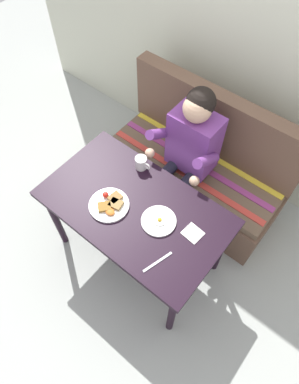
{
  "coord_description": "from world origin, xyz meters",
  "views": [
    {
      "loc": [
        0.77,
        -0.8,
        2.58
      ],
      "look_at": [
        0.0,
        0.15,
        0.72
      ],
      "focal_mm": 31.91,
      "sensor_mm": 36.0,
      "label": 1
    }
  ],
  "objects_px": {
    "napkin": "(193,233)",
    "person": "(188,149)",
    "plate_breakfast": "(110,204)",
    "plate_eggs": "(159,221)",
    "coffee_mug": "(141,163)",
    "couch": "(196,170)",
    "table": "(135,213)",
    "knife": "(158,262)"
  },
  "relations": [
    {
      "from": "table",
      "to": "coffee_mug",
      "type": "xyz_separation_m",
      "value": [
        -0.17,
        0.27,
        0.13
      ]
    },
    {
      "from": "coffee_mug",
      "to": "couch",
      "type": "bearing_deg",
      "value": 71.46
    },
    {
      "from": "person",
      "to": "plate_eggs",
      "type": "height_order",
      "value": "person"
    },
    {
      "from": "napkin",
      "to": "knife",
      "type": "distance_m",
      "value": 0.28
    },
    {
      "from": "plate_eggs",
      "to": "coffee_mug",
      "type": "height_order",
      "value": "coffee_mug"
    },
    {
      "from": "couch",
      "to": "plate_eggs",
      "type": "height_order",
      "value": "couch"
    },
    {
      "from": "person",
      "to": "knife",
      "type": "height_order",
      "value": "person"
    },
    {
      "from": "couch",
      "to": "napkin",
      "type": "bearing_deg",
      "value": -60.17
    },
    {
      "from": "table",
      "to": "napkin",
      "type": "relative_size",
      "value": 10.83
    },
    {
      "from": "table",
      "to": "knife",
      "type": "relative_size",
      "value": 6.0
    },
    {
      "from": "coffee_mug",
      "to": "knife",
      "type": "relative_size",
      "value": 0.59
    },
    {
      "from": "table",
      "to": "knife",
      "type": "bearing_deg",
      "value": -30.09
    },
    {
      "from": "plate_eggs",
      "to": "table",
      "type": "bearing_deg",
      "value": -176.39
    },
    {
      "from": "plate_eggs",
      "to": "coffee_mug",
      "type": "bearing_deg",
      "value": 143.93
    },
    {
      "from": "person",
      "to": "coffee_mug",
      "type": "distance_m",
      "value": 0.36
    },
    {
      "from": "couch",
      "to": "napkin",
      "type": "relative_size",
      "value": 13.0
    },
    {
      "from": "couch",
      "to": "plate_eggs",
      "type": "xyz_separation_m",
      "value": [
        0.18,
        -0.75,
        0.41
      ]
    },
    {
      "from": "table",
      "to": "person",
      "type": "xyz_separation_m",
      "value": [
        -0.01,
        0.59,
        0.09
      ]
    },
    {
      "from": "person",
      "to": "plate_eggs",
      "type": "xyz_separation_m",
      "value": [
        0.2,
        -0.58,
        -0.0
      ]
    },
    {
      "from": "plate_breakfast",
      "to": "knife",
      "type": "xyz_separation_m",
      "value": [
        0.47,
        -0.11,
        -0.01
      ]
    },
    {
      "from": "coffee_mug",
      "to": "napkin",
      "type": "height_order",
      "value": "coffee_mug"
    },
    {
      "from": "couch",
      "to": "napkin",
      "type": "height_order",
      "value": "couch"
    },
    {
      "from": "coffee_mug",
      "to": "knife",
      "type": "bearing_deg",
      "value": -42.48
    },
    {
      "from": "table",
      "to": "knife",
      "type": "distance_m",
      "value": 0.41
    },
    {
      "from": "coffee_mug",
      "to": "table",
      "type": "bearing_deg",
      "value": -58.11
    },
    {
      "from": "person",
      "to": "knife",
      "type": "distance_m",
      "value": 0.86
    },
    {
      "from": "plate_breakfast",
      "to": "plate_eggs",
      "type": "xyz_separation_m",
      "value": [
        0.31,
        0.1,
        -0.01
      ]
    },
    {
      "from": "table",
      "to": "coffee_mug",
      "type": "relative_size",
      "value": 10.17
    },
    {
      "from": "napkin",
      "to": "couch",
      "type": "bearing_deg",
      "value": 119.83
    },
    {
      "from": "table",
      "to": "plate_breakfast",
      "type": "bearing_deg",
      "value": -143.49
    },
    {
      "from": "napkin",
      "to": "person",
      "type": "bearing_deg",
      "value": 128.3
    },
    {
      "from": "plate_eggs",
      "to": "knife",
      "type": "relative_size",
      "value": 1.09
    },
    {
      "from": "person",
      "to": "couch",
      "type": "bearing_deg",
      "value": 86.54
    },
    {
      "from": "couch",
      "to": "table",
      "type": "bearing_deg",
      "value": -90.0
    },
    {
      "from": "person",
      "to": "coffee_mug",
      "type": "xyz_separation_m",
      "value": [
        -0.16,
        -0.32,
        0.04
      ]
    },
    {
      "from": "knife",
      "to": "plate_breakfast",
      "type": "bearing_deg",
      "value": -176.72
    },
    {
      "from": "plate_eggs",
      "to": "plate_breakfast",
      "type": "bearing_deg",
      "value": -161.36
    },
    {
      "from": "table",
      "to": "person",
      "type": "height_order",
      "value": "person"
    },
    {
      "from": "knife",
      "to": "table",
      "type": "bearing_deg",
      "value": 165.87
    },
    {
      "from": "couch",
      "to": "plate_breakfast",
      "type": "xyz_separation_m",
      "value": [
        -0.13,
        -0.86,
        0.41
      ]
    },
    {
      "from": "table",
      "to": "knife",
      "type": "height_order",
      "value": "knife"
    },
    {
      "from": "plate_eggs",
      "to": "person",
      "type": "bearing_deg",
      "value": 108.69
    }
  ]
}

